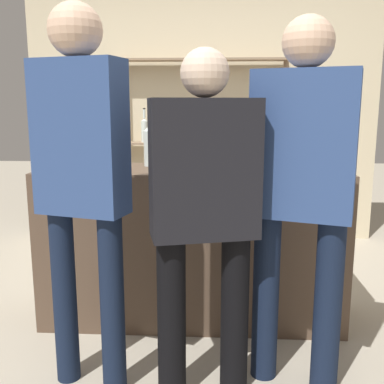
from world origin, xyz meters
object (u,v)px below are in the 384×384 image
object	(u,v)px
counter_bottle_3	(151,144)
cork_jar	(222,161)
ice_bucket	(70,152)
customer_right	(302,179)
counter_bottle_2	(103,146)
wine_glass	(321,150)
counter_bottle_0	(289,147)
counter_bottle_1	(192,149)
customer_left	(82,168)
customer_center	(204,204)

from	to	relation	value
counter_bottle_3	cork_jar	distance (m)	0.51
ice_bucket	customer_right	size ratio (longest dim) A/B	0.13
counter_bottle_2	customer_right	world-z (taller)	customer_right
counter_bottle_2	wine_glass	distance (m)	1.37
counter_bottle_0	cork_jar	distance (m)	0.47
counter_bottle_0	counter_bottle_1	bearing A→B (deg)	-171.70
wine_glass	customer_left	xyz separation A→B (m)	(-1.25, -0.79, -0.01)
counter_bottle_3	customer_center	world-z (taller)	customer_center
customer_left	customer_center	bearing A→B (deg)	-77.25
customer_right	counter_bottle_3	bearing A→B (deg)	63.86
counter_bottle_0	counter_bottle_2	world-z (taller)	counter_bottle_2
ice_bucket	customer_right	distance (m)	1.40
counter_bottle_2	customer_center	world-z (taller)	customer_center
counter_bottle_3	customer_left	bearing A→B (deg)	-102.36
counter_bottle_2	customer_center	xyz separation A→B (m)	(0.68, -0.91, -0.17)
customer_left	counter_bottle_2	bearing A→B (deg)	23.63
wine_glass	ice_bucket	world-z (taller)	ice_bucket
counter_bottle_2	wine_glass	bearing A→B (deg)	-3.55
ice_bucket	wine_glass	bearing A→B (deg)	4.84
counter_bottle_0	customer_left	bearing A→B (deg)	-141.73
ice_bucket	cork_jar	world-z (taller)	ice_bucket
customer_center	customer_right	bearing A→B (deg)	-91.05
ice_bucket	customer_left	xyz separation A→B (m)	(0.27, -0.67, -0.00)
counter_bottle_0	counter_bottle_2	xyz separation A→B (m)	(-1.18, 0.04, 0.00)
customer_left	wine_glass	bearing A→B (deg)	-41.77
counter_bottle_2	customer_center	size ratio (longest dim) A/B	0.21
cork_jar	customer_left	bearing A→B (deg)	-135.45
counter_bottle_0	cork_jar	size ratio (longest dim) A/B	2.60
counter_bottle_1	cork_jar	world-z (taller)	counter_bottle_1
counter_bottle_1	customer_center	bearing A→B (deg)	-82.75
ice_bucket	counter_bottle_3	bearing A→B (deg)	23.43
customer_center	counter_bottle_0	bearing A→B (deg)	-44.11
counter_bottle_1	wine_glass	size ratio (longest dim) A/B	2.02
counter_bottle_3	customer_right	bearing A→B (deg)	-44.28
wine_glass	customer_right	world-z (taller)	customer_right
wine_glass	cork_jar	bearing A→B (deg)	-164.99
ice_bucket	cork_jar	xyz separation A→B (m)	(0.91, -0.03, -0.05)
wine_glass	ice_bucket	bearing A→B (deg)	-175.16
wine_glass	customer_right	xyz separation A→B (m)	(-0.25, -0.72, -0.06)
counter_bottle_2	ice_bucket	bearing A→B (deg)	-124.80
counter_bottle_1	customer_left	world-z (taller)	customer_left
wine_glass	customer_center	xyz separation A→B (m)	(-0.69, -0.82, -0.16)
wine_glass	customer_left	distance (m)	1.48
counter_bottle_1	counter_bottle_3	distance (m)	0.29
counter_bottle_0	wine_glass	xyz separation A→B (m)	(0.19, -0.04, -0.01)
cork_jar	customer_right	distance (m)	0.66
counter_bottle_1	ice_bucket	bearing A→B (deg)	-173.59
customer_right	ice_bucket	bearing A→B (deg)	83.13
cork_jar	customer_right	xyz separation A→B (m)	(0.36, -0.56, -0.01)
counter_bottle_0	customer_right	bearing A→B (deg)	-94.25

